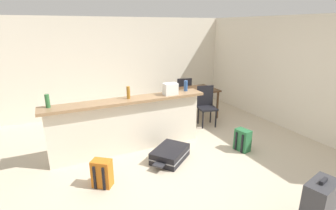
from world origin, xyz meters
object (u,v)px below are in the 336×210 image
Objects in this scene: bottle_green at (47,101)px; backpack_orange at (102,173)px; bottle_blue at (186,86)px; backpack_green at (243,140)px; suitcase_flat_black at (170,154)px; suitcase_upright_charcoal at (318,205)px; dining_table at (194,93)px; bottle_amber at (128,92)px; grocery_bag at (170,89)px; dining_chair_far_side at (183,93)px; dining_chair_near_partition at (206,104)px.

bottle_green is 0.52× the size of backpack_orange.
bottle_blue is 0.50× the size of backpack_green.
suitcase_flat_black is at bearing 169.43° from backpack_green.
suitcase_flat_black is at bearing -21.32° from bottle_green.
suitcase_upright_charcoal reaches higher than suitcase_flat_black.
dining_table is (3.36, 1.02, -0.49)m from bottle_green.
bottle_amber is at bearing 154.20° from backpack_green.
bottle_green is 2.53m from bottle_blue.
grocery_bag reaches higher than backpack_green.
backpack_orange is at bearing 179.75° from backpack_green.
backpack_green is (-0.12, -2.00, -0.44)m from dining_table.
suitcase_flat_black is at bearing -123.48° from dining_chair_far_side.
suitcase_upright_charcoal is at bearing -107.06° from backpack_green.
dining_chair_near_partition is at bearing -90.91° from dining_chair_far_side.
dining_chair_far_side is (3.37, 1.61, -0.62)m from bottle_green.
dining_table is 2.38m from suitcase_flat_black.
grocery_bag reaches higher than suitcase_flat_black.
dining_table is 1.64× the size of suitcase_upright_charcoal.
backpack_green is (3.24, -0.98, -0.93)m from bottle_green.
backpack_green is at bearing -10.57° from suitcase_flat_black.
backpack_orange is at bearing -144.24° from dining_table.
backpack_orange and backpack_green have the same top height.
bottle_blue reaches higher than backpack_orange.
suitcase_flat_black is (-1.54, -2.33, -0.41)m from dining_chair_far_side.
bottle_amber is 1.33m from suitcase_flat_black.
bottle_amber is 2.33m from backpack_green.
grocery_bag is 0.28× the size of dining_chair_far_side.
dining_table is 3.43m from backpack_orange.
suitcase_upright_charcoal is at bearing -43.12° from backpack_orange.
suitcase_upright_charcoal is at bearing -64.86° from bottle_amber.
dining_chair_near_partition is (2.03, 0.50, -0.62)m from bottle_amber.
bottle_blue is at bearing -129.20° from dining_table.
bottle_amber is at bearing 51.82° from backpack_orange.
grocery_bag is (0.80, -0.07, -0.00)m from bottle_amber.
backpack_orange is at bearing -153.40° from bottle_blue.
bottle_amber is 0.26× the size of suitcase_flat_black.
backpack_orange is at bearing -58.16° from bottle_green.
backpack_orange is (-0.72, -0.92, -0.93)m from bottle_amber.
bottle_amber is 2.36m from dining_table.
dining_chair_far_side reaches higher than suitcase_upright_charcoal.
dining_chair_near_partition is at bearing 13.95° from bottle_amber.
dining_chair_far_side is at bearing 89.46° from dining_table.
bottle_blue is 0.42m from grocery_bag.
dining_chair_far_side is at bearing 87.13° from backpack_green.
bottle_blue reaches higher than dining_table.
dining_chair_near_partition is at bearing 28.96° from bottle_blue.
dining_table reaches higher than backpack_orange.
bottle_amber reaches higher than suitcase_flat_black.
backpack_green is (0.59, 1.91, -0.13)m from suitcase_upright_charcoal.
bottle_green is 0.97× the size of bottle_amber.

